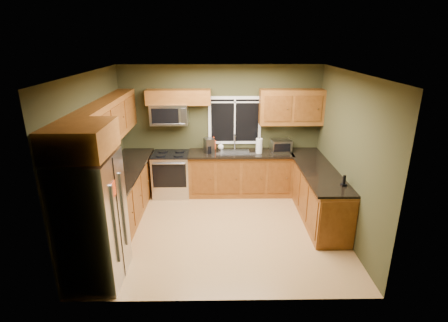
{
  "coord_description": "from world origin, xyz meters",
  "views": [
    {
      "loc": [
        -0.04,
        -5.45,
        3.21
      ],
      "look_at": [
        0.05,
        0.35,
        1.15
      ],
      "focal_mm": 28.0,
      "sensor_mm": 36.0,
      "label": 1
    }
  ],
  "objects_px": {
    "range": "(172,174)",
    "paper_towel_roll": "(259,146)",
    "kettle": "(207,146)",
    "microwave": "(169,114)",
    "soap_bottle_a": "(214,143)",
    "soap_bottle_c": "(221,146)",
    "toaster_oven": "(281,146)",
    "refrigerator": "(92,221)",
    "cordless_phone": "(344,183)",
    "coffee_maker": "(209,146)"
  },
  "relations": [
    {
      "from": "refrigerator",
      "to": "kettle",
      "type": "relative_size",
      "value": 6.73
    },
    {
      "from": "refrigerator",
      "to": "range",
      "type": "relative_size",
      "value": 1.92
    },
    {
      "from": "paper_towel_roll",
      "to": "cordless_phone",
      "type": "xyz_separation_m",
      "value": [
        1.19,
        -1.72,
        -0.1
      ]
    },
    {
      "from": "cordless_phone",
      "to": "paper_towel_roll",
      "type": "bearing_deg",
      "value": 124.65
    },
    {
      "from": "kettle",
      "to": "paper_towel_roll",
      "type": "xyz_separation_m",
      "value": [
        1.07,
        -0.14,
        0.03
      ]
    },
    {
      "from": "refrigerator",
      "to": "toaster_oven",
      "type": "relative_size",
      "value": 4.14
    },
    {
      "from": "microwave",
      "to": "kettle",
      "type": "height_order",
      "value": "microwave"
    },
    {
      "from": "microwave",
      "to": "toaster_oven",
      "type": "distance_m",
      "value": 2.41
    },
    {
      "from": "refrigerator",
      "to": "microwave",
      "type": "bearing_deg",
      "value": 76.66
    },
    {
      "from": "soap_bottle_c",
      "to": "cordless_phone",
      "type": "distance_m",
      "value": 2.8
    },
    {
      "from": "range",
      "to": "toaster_oven",
      "type": "height_order",
      "value": "toaster_oven"
    },
    {
      "from": "paper_towel_roll",
      "to": "soap_bottle_a",
      "type": "bearing_deg",
      "value": 164.27
    },
    {
      "from": "range",
      "to": "soap_bottle_a",
      "type": "xyz_separation_m",
      "value": [
        0.9,
        0.23,
        0.61
      ]
    },
    {
      "from": "kettle",
      "to": "cordless_phone",
      "type": "relative_size",
      "value": 1.47
    },
    {
      "from": "coffee_maker",
      "to": "soap_bottle_c",
      "type": "relative_size",
      "value": 1.87
    },
    {
      "from": "refrigerator",
      "to": "coffee_maker",
      "type": "distance_m",
      "value": 3.17
    },
    {
      "from": "toaster_oven",
      "to": "cordless_phone",
      "type": "xyz_separation_m",
      "value": [
        0.72,
        -1.81,
        -0.07
      ]
    },
    {
      "from": "kettle",
      "to": "toaster_oven",
      "type": "bearing_deg",
      "value": -1.54
    },
    {
      "from": "paper_towel_roll",
      "to": "soap_bottle_a",
      "type": "xyz_separation_m",
      "value": [
        -0.94,
        0.27,
        -0.02
      ]
    },
    {
      "from": "toaster_oven",
      "to": "kettle",
      "type": "relative_size",
      "value": 1.63
    },
    {
      "from": "coffee_maker",
      "to": "kettle",
      "type": "distance_m",
      "value": 0.09
    },
    {
      "from": "refrigerator",
      "to": "range",
      "type": "xyz_separation_m",
      "value": [
        0.69,
        2.77,
        -0.43
      ]
    },
    {
      "from": "range",
      "to": "microwave",
      "type": "xyz_separation_m",
      "value": [
        -0.0,
        0.14,
        1.26
      ]
    },
    {
      "from": "range",
      "to": "refrigerator",
      "type": "bearing_deg",
      "value": -103.97
    },
    {
      "from": "paper_towel_roll",
      "to": "soap_bottle_c",
      "type": "relative_size",
      "value": 2.14
    },
    {
      "from": "range",
      "to": "paper_towel_roll",
      "type": "height_order",
      "value": "paper_towel_roll"
    },
    {
      "from": "toaster_oven",
      "to": "soap_bottle_a",
      "type": "height_order",
      "value": "soap_bottle_a"
    },
    {
      "from": "microwave",
      "to": "kettle",
      "type": "xyz_separation_m",
      "value": [
        0.77,
        -0.03,
        -0.67
      ]
    },
    {
      "from": "soap_bottle_a",
      "to": "paper_towel_roll",
      "type": "bearing_deg",
      "value": -15.73
    },
    {
      "from": "microwave",
      "to": "soap_bottle_a",
      "type": "distance_m",
      "value": 1.12
    },
    {
      "from": "range",
      "to": "coffee_maker",
      "type": "height_order",
      "value": "coffee_maker"
    },
    {
      "from": "refrigerator",
      "to": "cordless_phone",
      "type": "relative_size",
      "value": 9.91
    },
    {
      "from": "range",
      "to": "soap_bottle_c",
      "type": "bearing_deg",
      "value": 12.38
    },
    {
      "from": "toaster_oven",
      "to": "kettle",
      "type": "bearing_deg",
      "value": 178.46
    },
    {
      "from": "kettle",
      "to": "range",
      "type": "bearing_deg",
      "value": -172.5
    },
    {
      "from": "microwave",
      "to": "soap_bottle_a",
      "type": "relative_size",
      "value": 2.78
    },
    {
      "from": "microwave",
      "to": "soap_bottle_a",
      "type": "bearing_deg",
      "value": 5.98
    },
    {
      "from": "refrigerator",
      "to": "paper_towel_roll",
      "type": "xyz_separation_m",
      "value": [
        2.53,
        2.73,
        0.19
      ]
    },
    {
      "from": "refrigerator",
      "to": "paper_towel_roll",
      "type": "distance_m",
      "value": 3.73
    },
    {
      "from": "coffee_maker",
      "to": "soap_bottle_a",
      "type": "distance_m",
      "value": 0.23
    },
    {
      "from": "refrigerator",
      "to": "microwave",
      "type": "distance_m",
      "value": 3.1
    },
    {
      "from": "soap_bottle_a",
      "to": "soap_bottle_c",
      "type": "xyz_separation_m",
      "value": [
        0.15,
        0.0,
        -0.06
      ]
    },
    {
      "from": "kettle",
      "to": "soap_bottle_a",
      "type": "distance_m",
      "value": 0.18
    },
    {
      "from": "cordless_phone",
      "to": "soap_bottle_c",
      "type": "bearing_deg",
      "value": 134.93
    },
    {
      "from": "kettle",
      "to": "soap_bottle_c",
      "type": "xyz_separation_m",
      "value": [
        0.28,
        0.13,
        -0.04
      ]
    },
    {
      "from": "coffee_maker",
      "to": "paper_towel_roll",
      "type": "relative_size",
      "value": 0.88
    },
    {
      "from": "toaster_oven",
      "to": "cordless_phone",
      "type": "height_order",
      "value": "toaster_oven"
    },
    {
      "from": "refrigerator",
      "to": "cordless_phone",
      "type": "xyz_separation_m",
      "value": [
        3.72,
        1.02,
        0.09
      ]
    },
    {
      "from": "coffee_maker",
      "to": "soap_bottle_a",
      "type": "bearing_deg",
      "value": 65.38
    },
    {
      "from": "paper_towel_roll",
      "to": "soap_bottle_c",
      "type": "distance_m",
      "value": 0.84
    }
  ]
}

